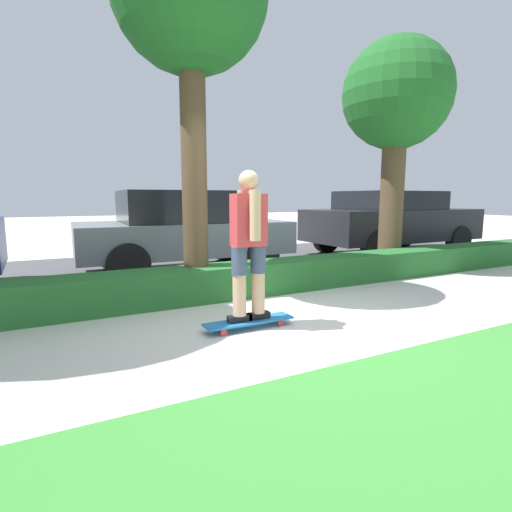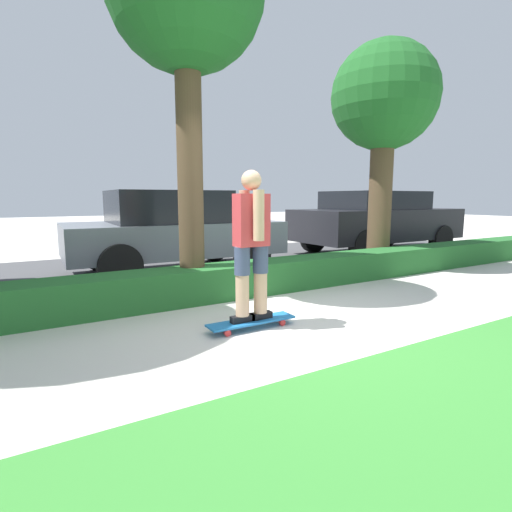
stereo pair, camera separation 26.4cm
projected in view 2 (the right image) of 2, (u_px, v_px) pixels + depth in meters
ground_plane at (299, 326)px, 4.36m from camera, size 60.00×60.00×0.00m
street_asphalt at (172, 268)px, 7.92m from camera, size 17.73×5.00×0.01m
hedge_row at (232, 280)px, 5.68m from camera, size 17.73×0.60×0.46m
skateboard at (252, 322)px, 4.28m from camera, size 0.99×0.24×0.09m
skater_person at (251, 242)px, 4.16m from camera, size 0.48×0.41×1.58m
tree_far at (384, 103)px, 7.44m from camera, size 1.98×1.98×4.26m
parked_car_middle at (173, 230)px, 7.46m from camera, size 3.91×1.99×1.52m
parked_car_rear at (377, 220)px, 10.18m from camera, size 4.45×1.98×1.55m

